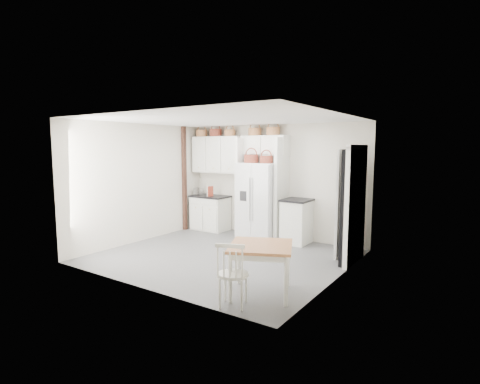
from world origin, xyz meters
The scene contains 29 objects.
floor centered at (0.00, 0.00, 0.00)m, with size 4.50×4.50×0.00m, color #4B4B4B.
ceiling centered at (0.00, 0.00, 2.60)m, with size 4.50×4.50×0.00m, color white.
wall_back centered at (0.00, 2.00, 1.30)m, with size 4.50×4.50×0.00m, color beige.
wall_left centered at (-2.25, 0.00, 1.30)m, with size 4.00×4.00×0.00m, color beige.
wall_right centered at (2.25, 0.00, 1.30)m, with size 4.00×4.00×0.00m, color beige.
refrigerator centered at (-0.15, 1.62, 0.87)m, with size 0.90×0.72×1.74m, color silver.
base_cab_left centered at (-1.66, 1.70, 0.42)m, with size 0.90×0.57×0.84m, color silver.
base_cab_right centered at (0.74, 1.70, 0.46)m, with size 0.53×0.63×0.93m, color silver.
dining_table centered at (1.56, -1.21, 0.36)m, with size 0.87×0.87×0.72m, color brown.
windsor_chair centered at (1.46, -1.75, 0.42)m, with size 0.41×0.38×0.85m, color silver.
counter_left centered at (-1.66, 1.70, 0.85)m, with size 0.94×0.61×0.04m, color black.
counter_right centered at (0.74, 1.70, 0.95)m, with size 0.57×0.68×0.04m, color black.
toaster centered at (-2.01, 1.66, 0.96)m, with size 0.26×0.15×0.18m, color silver.
cookbook_red centered at (-1.59, 1.62, 1.00)m, with size 0.04×0.17×0.25m, color #A93B27.
cookbook_cream centered at (-1.60, 1.62, 1.00)m, with size 0.04×0.17×0.25m, color beige.
basket_upper_a centered at (-2.02, 1.83, 2.44)m, with size 0.30×0.30×0.17m, color #A46431.
basket_upper_b centered at (-1.57, 1.83, 2.44)m, with size 0.31×0.31×0.18m, color maroon.
basket_upper_c centered at (-1.13, 1.83, 2.43)m, with size 0.28×0.28×0.16m, color #A46431.
basket_bridge_a centered at (-0.42, 1.83, 2.44)m, with size 0.31×0.31×0.18m, color #A46431.
basket_bridge_b centered at (0.06, 1.83, 2.44)m, with size 0.32×0.32×0.18m, color #A46431.
basket_fridge_a centered at (-0.33, 1.52, 1.83)m, with size 0.34×0.34×0.18m, color maroon.
basket_fridge_b centered at (0.06, 1.52, 1.82)m, with size 0.30×0.30×0.16m, color maroon.
upper_cabinet centered at (-1.50, 1.83, 1.90)m, with size 1.40×0.34×0.90m, color silver.
bridge_cabinet centered at (-0.15, 1.83, 2.12)m, with size 1.12×0.34×0.45m, color silver.
fridge_panel_left centered at (-0.66, 1.70, 1.15)m, with size 0.08×0.60×2.30m, color silver.
fridge_panel_right centered at (0.36, 1.70, 1.15)m, with size 0.08×0.60×2.30m, color silver.
trim_post centered at (-2.20, 1.35, 1.30)m, with size 0.09×0.09×2.60m, color black.
doorway_void centered at (2.16, 1.00, 1.02)m, with size 0.18×0.85×2.05m, color black.
door_slab centered at (1.80, 1.33, 1.02)m, with size 0.80×0.04×2.05m, color white.
Camera 1 is at (4.18, -5.64, 2.09)m, focal length 28.00 mm.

